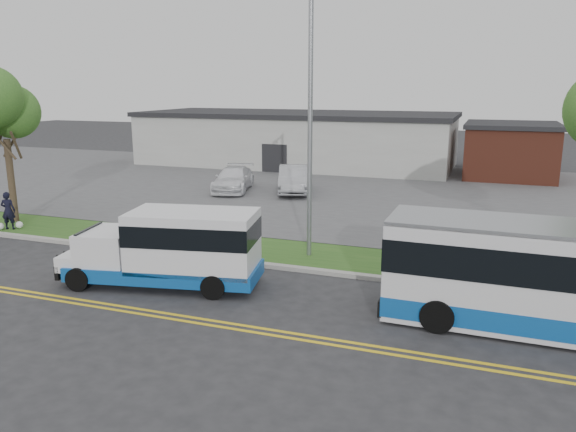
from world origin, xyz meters
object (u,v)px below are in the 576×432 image
at_px(streetlight_near, 310,120).
at_px(parked_car_b, 233,179).
at_px(parked_car_a, 293,179).
at_px(shuttle_bus, 175,246).
at_px(tree_west, 4,115).
at_px(pedestrian, 8,211).

distance_m(streetlight_near, parked_car_b, 14.92).
bearing_deg(parked_car_a, streetlight_near, -86.67).
bearing_deg(parked_car_a, shuttle_bus, -102.74).
bearing_deg(shuttle_bus, tree_west, 146.61).
relative_size(tree_west, streetlight_near, 0.73).
bearing_deg(tree_west, parked_car_b, 59.58).
xyz_separation_m(tree_west, shuttle_bus, (11.83, -4.88, -3.77)).
bearing_deg(pedestrian, tree_west, -72.88).
relative_size(tree_west, parked_car_b, 1.39).
distance_m(tree_west, parked_car_b, 13.34).
bearing_deg(pedestrian, parked_car_b, -134.24).
bearing_deg(parked_car_a, pedestrian, -143.90).
xyz_separation_m(tree_west, parked_car_b, (6.39, 10.89, -4.30)).
xyz_separation_m(shuttle_bus, parked_car_a, (-1.76, 16.50, -0.44)).
distance_m(tree_west, streetlight_near, 15.01).
bearing_deg(parked_car_b, shuttle_bus, -85.08).
bearing_deg(tree_west, pedestrian, -52.53).
xyz_separation_m(tree_west, streetlight_near, (15.00, -0.47, 0.11)).
distance_m(tree_west, parked_car_a, 15.95).
bearing_deg(streetlight_near, parked_car_a, 112.16).
bearing_deg(streetlight_near, pedestrian, -176.62).
bearing_deg(streetlight_near, shuttle_bus, -125.71).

